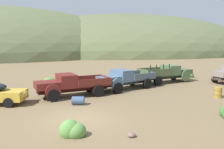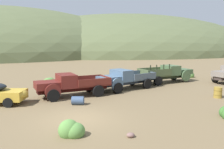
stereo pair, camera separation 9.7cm
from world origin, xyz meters
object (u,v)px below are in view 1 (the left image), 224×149
(truck_oxblood, at_px, (67,85))
(oil_drum_spare, at_px, (218,92))
(truck_chalk_blue, at_px, (122,79))
(oil_drum_foreground, at_px, (78,101))
(truck_weathered_green, at_px, (169,73))

(truck_oxblood, bearing_deg, oil_drum_spare, 152.26)
(truck_chalk_blue, relative_size, oil_drum_foreground, 6.08)
(oil_drum_foreground, bearing_deg, truck_oxblood, 97.19)
(oil_drum_foreground, height_order, oil_drum_spare, oil_drum_spare)
(truck_oxblood, height_order, oil_drum_spare, truck_oxblood)
(truck_oxblood, relative_size, truck_weathered_green, 0.95)
(truck_weathered_green, bearing_deg, truck_chalk_blue, -170.38)
(truck_oxblood, bearing_deg, truck_weathered_green, -171.23)
(truck_chalk_blue, distance_m, oil_drum_foreground, 6.51)
(oil_drum_spare, bearing_deg, truck_chalk_blue, 137.07)
(truck_weathered_green, distance_m, oil_drum_foreground, 12.96)
(oil_drum_spare, bearing_deg, truck_oxblood, 159.44)
(truck_chalk_blue, bearing_deg, oil_drum_spare, 120.57)
(truck_oxblood, relative_size, oil_drum_foreground, 6.13)
(truck_chalk_blue, bearing_deg, truck_oxblood, -2.49)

